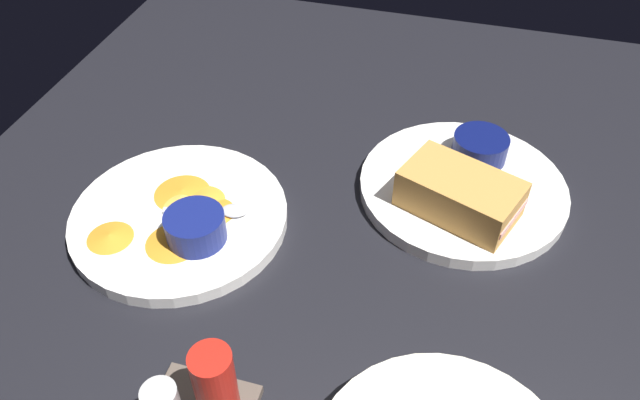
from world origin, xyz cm
name	(u,v)px	position (x,y,z in cm)	size (l,w,h in cm)	color
ground_plane	(389,249)	(0.00, 0.00, -1.50)	(110.00, 110.00, 3.00)	black
plate_sandwich_main	(462,188)	(-6.90, -10.20, 0.80)	(25.00, 25.00, 1.60)	white
sandwich_half_near	(460,194)	(-6.62, -5.46, 4.00)	(14.90, 11.82, 4.80)	#C68C42
ramekin_dark_sauce	(480,147)	(-8.11, -15.69, 3.34)	(6.87, 6.87, 3.21)	#0C144C
spoon_by_dark_ramekin	(472,182)	(-7.86, -10.20, 1.96)	(2.34, 9.91, 0.80)	silver
plate_chips_companion	(180,217)	(24.18, 3.77, 0.80)	(24.99, 24.99, 1.60)	white
ramekin_light_gravy	(195,226)	(20.43, 6.90, 3.42)	(6.61, 6.61, 3.36)	navy
spoon_by_gravy_ramekin	(223,211)	(19.16, 2.46, 1.96)	(9.91, 3.94, 0.80)	silver
plantain_chip_scatter	(177,212)	(24.18, 3.99, 1.90)	(16.24, 16.95, 0.60)	gold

